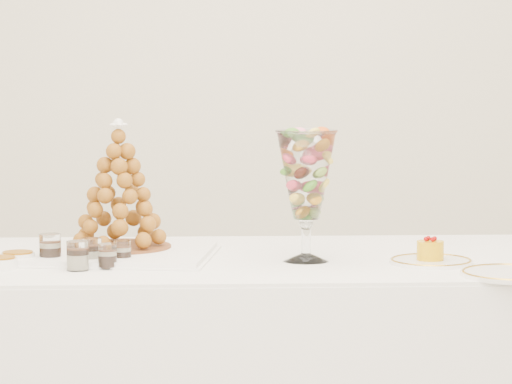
{
  "coord_description": "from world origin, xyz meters",
  "views": [
    {
      "loc": [
        -0.0,
        -2.88,
        1.3
      ],
      "look_at": [
        0.01,
        0.22,
        0.98
      ],
      "focal_mm": 85.0,
      "sensor_mm": 36.0,
      "label": 1
    }
  ],
  "objects": [
    {
      "name": "verrine_e",
      "position": [
        -0.37,
        0.19,
        0.82
      ],
      "size": [
        0.06,
        0.06,
        0.06
      ],
      "primitive_type": "cylinder",
      "rotation": [
        0.0,
        0.0,
        -0.18
      ],
      "color": "white",
      "rests_on": "buffet_table"
    },
    {
      "name": "verrine_b",
      "position": [
        -0.42,
        0.25,
        0.82
      ],
      "size": [
        0.05,
        0.05,
        0.07
      ],
      "primitive_type": "cylinder",
      "rotation": [
        0.0,
        0.0,
        0.05
      ],
      "color": "white",
      "rests_on": "buffet_table"
    },
    {
      "name": "macaron_vase",
      "position": [
        0.14,
        0.31,
        1.01
      ],
      "size": [
        0.16,
        0.16,
        0.35
      ],
      "color": "white",
      "rests_on": "buffet_table"
    },
    {
      "name": "ramekin_back",
      "position": [
        -0.62,
        0.27,
        0.8
      ],
      "size": [
        0.09,
        0.09,
        0.03
      ],
      "primitive_type": "cylinder",
      "color": "white",
      "rests_on": "buffet_table"
    },
    {
      "name": "mousse_cake",
      "position": [
        0.47,
        0.27,
        0.83
      ],
      "size": [
        0.07,
        0.07,
        0.06
      ],
      "color": "#DFA30A",
      "rests_on": "cake_plate"
    },
    {
      "name": "verrine_d",
      "position": [
        -0.44,
        0.16,
        0.83
      ],
      "size": [
        0.06,
        0.06,
        0.08
      ],
      "primitive_type": "cylinder",
      "rotation": [
        0.0,
        0.0,
        -0.12
      ],
      "color": "white",
      "rests_on": "buffet_table"
    },
    {
      "name": "ramekin_front",
      "position": [
        -0.64,
        0.19,
        0.8
      ],
      "size": [
        0.09,
        0.09,
        0.03
      ],
      "primitive_type": "cylinder",
      "color": "white",
      "rests_on": "buffet_table"
    },
    {
      "name": "cake_plate",
      "position": [
        0.47,
        0.27,
        0.79
      ],
      "size": [
        0.22,
        0.22,
        0.01
      ],
      "primitive_type": "cylinder",
      "color": "white",
      "rests_on": "buffet_table"
    },
    {
      "name": "spare_plate",
      "position": [
        0.64,
        0.07,
        0.79
      ],
      "size": [
        0.25,
        0.25,
        0.01
      ],
      "primitive_type": "cylinder",
      "color": "white",
      "rests_on": "buffet_table"
    },
    {
      "name": "verrine_a",
      "position": [
        -0.53,
        0.28,
        0.83
      ],
      "size": [
        0.07,
        0.07,
        0.08
      ],
      "primitive_type": "cylinder",
      "rotation": [
        0.0,
        0.0,
        0.17
      ],
      "color": "white",
      "rests_on": "buffet_table"
    },
    {
      "name": "verrine_c",
      "position": [
        -0.34,
        0.27,
        0.82
      ],
      "size": [
        0.05,
        0.05,
        0.06
      ],
      "primitive_type": "cylinder",
      "rotation": [
        0.0,
        0.0,
        -0.12
      ],
      "color": "white",
      "rests_on": "buffet_table"
    },
    {
      "name": "lace_tray",
      "position": [
        -0.38,
        0.38,
        0.8
      ],
      "size": [
        0.57,
        0.45,
        0.02
      ],
      "primitive_type": "cube",
      "rotation": [
        0.0,
        0.0,
        -0.11
      ],
      "color": "white",
      "rests_on": "buffet_table"
    },
    {
      "name": "croquembouche",
      "position": [
        -0.37,
        0.44,
        0.98
      ],
      "size": [
        0.29,
        0.29,
        0.36
      ],
      "rotation": [
        0.0,
        0.0,
        0.2
      ],
      "color": "brown",
      "rests_on": "lace_tray"
    }
  ]
}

